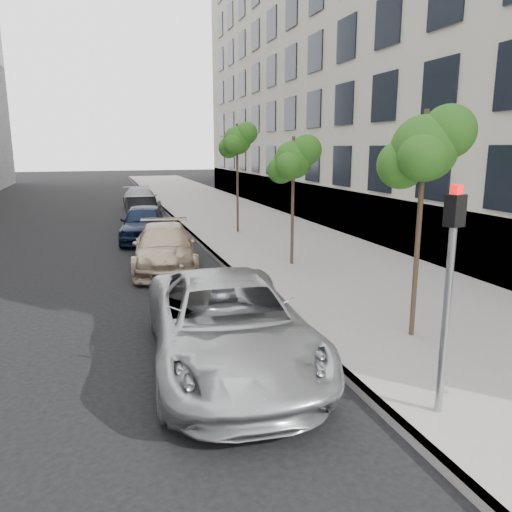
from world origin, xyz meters
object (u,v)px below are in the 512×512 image
sedan_black (142,210)px  tree_near (425,149)px  minivan (228,323)px  suv (165,248)px  signal_pole (449,275)px  tree_far (238,141)px  sedan_blue (144,223)px  tree_mid (294,160)px  sedan_rear (141,199)px

sedan_black → tree_near: bearing=-77.8°
tree_near → sedan_black: bearing=102.1°
minivan → suv: (-0.13, 7.59, -0.10)m
signal_pole → suv: 10.65m
tree_far → suv: (-3.91, -5.41, -3.37)m
tree_near → minivan: (-3.79, -0.00, -2.98)m
tree_far → sedan_blue: 5.28m
tree_mid → sedan_black: bearing=108.8°
signal_pole → minivan: 3.81m
sedan_black → tree_far: bearing=-50.4°
tree_mid → sedan_black: (-3.78, 11.07, -2.74)m
sedan_blue → suv: bearing=-79.2°
tree_mid → sedan_blue: (-4.10, 6.25, -2.66)m
tree_mid → minivan: bearing=-120.2°
tree_near → sedan_blue: bearing=107.8°
minivan → sedan_black: (0.01, 17.58, -0.11)m
minivan → sedan_black: size_ratio=1.38×
tree_near → minivan: bearing=-180.0°
sedan_blue → minivan: bearing=-79.9°
signal_pole → tree_mid: bearing=63.6°
suv → sedan_black: size_ratio=1.16×
suv → minivan: bearing=-82.1°
tree_mid → signal_pole: 9.36m
tree_near → tree_mid: tree_near is taller
suv → sedan_black: (0.13, 9.99, -0.02)m
tree_near → tree_far: 13.00m
tree_mid → tree_far: bearing=90.0°
signal_pole → suv: signal_pole is taller
suv → sedan_blue: sedan_blue is taller
signal_pole → sedan_black: signal_pole is taller
tree_near → tree_far: bearing=90.0°
tree_far → suv: bearing=-125.9°
tree_far → minivan: size_ratio=0.83×
suv → sedan_rear: 15.85m
sedan_black → sedan_rear: (0.45, 5.85, 0.00)m
minivan → signal_pole: bearing=-43.9°
minivan → sedan_rear: size_ratio=1.21×
signal_pole → minivan: size_ratio=0.56×
tree_near → sedan_rear: tree_near is taller
tree_far → signal_pole: bearing=-95.1°
sedan_rear → suv: bearing=-95.3°
tree_far → minivan: (-3.79, -13.00, -3.27)m
suv → sedan_rear: bearing=94.8°
tree_far → sedan_rear: size_ratio=1.01×
tree_near → tree_far: (-0.00, 13.00, 0.29)m
tree_near → tree_mid: 6.51m
suv → sedan_rear: size_ratio=1.02×
minivan → sedan_rear: (0.46, 23.43, -0.11)m
signal_pole → minivan: (-2.38, 2.66, -1.34)m
tree_mid → suv: bearing=164.4°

